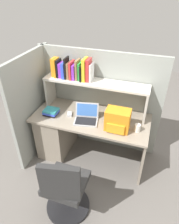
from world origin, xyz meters
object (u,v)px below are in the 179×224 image
at_px(backpack, 118,120).
at_px(computer_mouse, 70,114).
at_px(paper_cup, 138,128).
at_px(laptop, 86,117).
at_px(office_chair, 65,190).

bearing_deg(backpack, computer_mouse, 172.36).
relative_size(backpack, paper_cup, 3.07).
bearing_deg(laptop, paper_cup, -1.24).
bearing_deg(office_chair, laptop, -98.01).
distance_m(backpack, paper_cup, 0.27).
relative_size(laptop, paper_cup, 3.63).
relative_size(laptop, computer_mouse, 3.41).
bearing_deg(office_chair, backpack, -126.21).
relative_size(backpack, computer_mouse, 2.88).
distance_m(laptop, computer_mouse, 0.27).
xyz_separation_m(backpack, computer_mouse, (-0.69, 0.09, -0.12)).
bearing_deg(backpack, laptop, 172.67).
distance_m(backpack, computer_mouse, 0.71).
distance_m(laptop, office_chair, 0.96).
xyz_separation_m(laptop, paper_cup, (0.68, -0.01, -0.00)).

